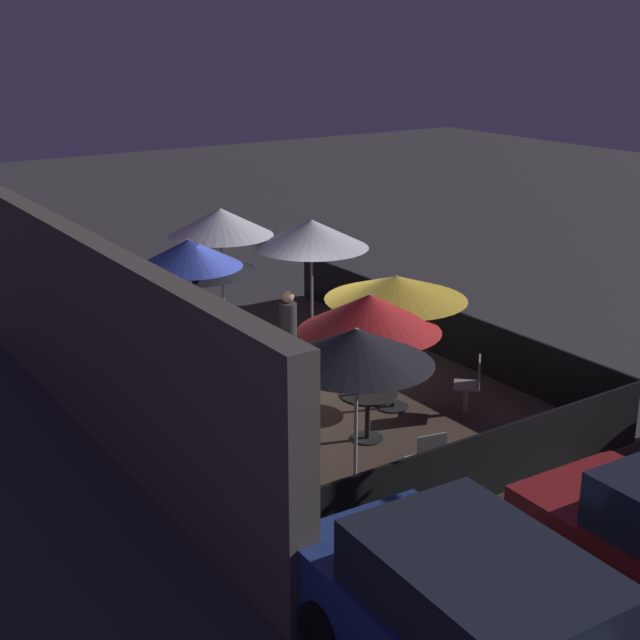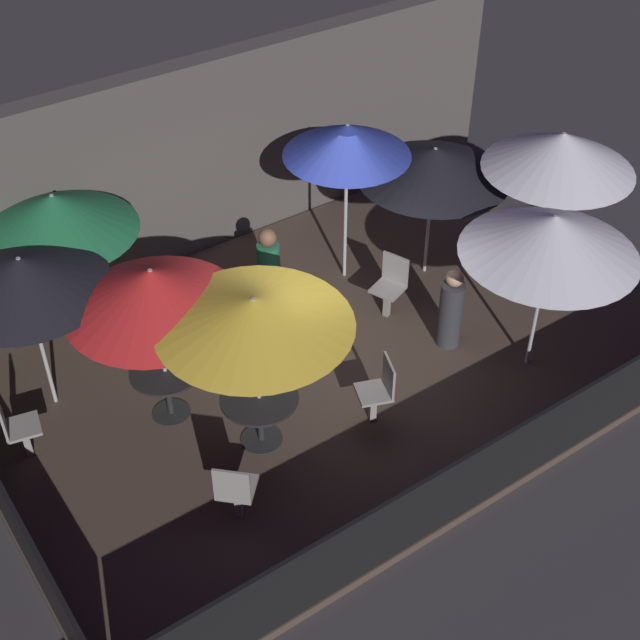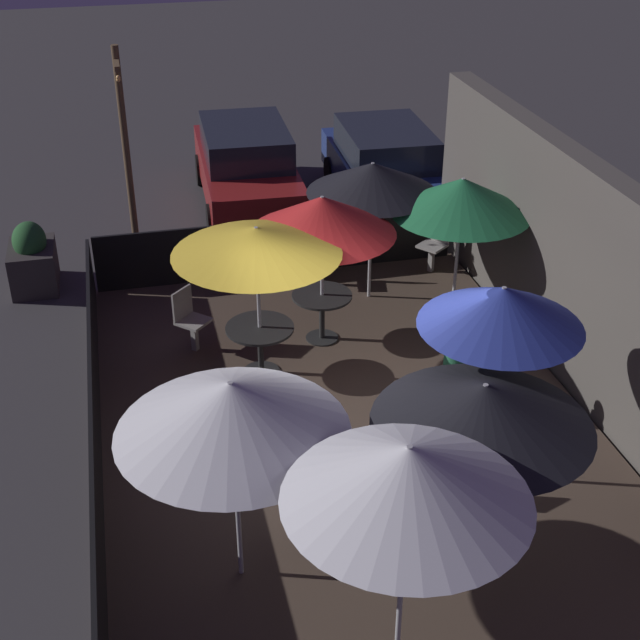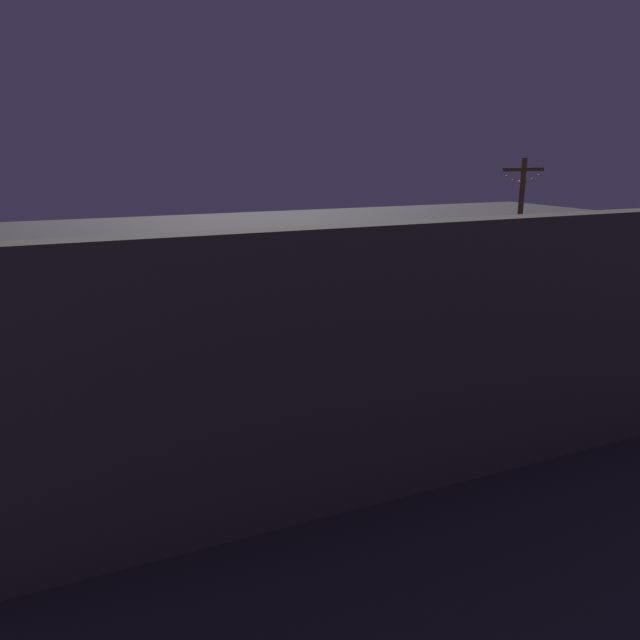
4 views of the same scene
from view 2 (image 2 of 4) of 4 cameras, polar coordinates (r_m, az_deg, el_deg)
name	(u,v)px [view 2 (image 2 of 4)]	position (r m, az deg, el deg)	size (l,w,h in m)	color
ground_plane	(327,360)	(12.01, 0.44, -2.59)	(60.00, 60.00, 0.00)	#383538
patio_deck	(327,357)	(11.97, 0.44, -2.38)	(9.02, 6.12, 0.12)	#47382D
building_wall	(199,160)	(13.43, -7.77, 10.10)	(10.62, 0.36, 3.06)	#4C4742
fence_front	(486,472)	(10.02, 10.58, -9.56)	(8.82, 0.05, 0.95)	black
patio_umbrella_0	(254,312)	(9.49, -4.25, 0.49)	(2.19, 2.19, 2.16)	#B2B2B7
patio_umbrella_1	(153,290)	(10.01, -10.65, 1.93)	(2.05, 2.05, 2.21)	#B2B2B7
patio_umbrella_2	(561,151)	(12.40, 15.15, 10.37)	(2.06, 2.06, 2.43)	#B2B2B7
patio_umbrella_3	(347,140)	(12.10, 1.75, 11.44)	(1.75, 1.75, 2.47)	#B2B2B7
patio_umbrella_4	(23,275)	(10.52, -18.50, 2.75)	(1.96, 1.96, 2.22)	#B2B2B7
patio_umbrella_5	(434,163)	(12.49, 7.32, 9.94)	(2.15, 2.15, 2.06)	#B2B2B7
patio_umbrella_6	(55,214)	(11.62, -16.57, 6.54)	(2.03, 2.03, 2.18)	#B2B2B7
patio_umbrella_7	(552,235)	(10.89, 14.62, 5.28)	(2.18, 2.18, 2.30)	#B2B2B7
dining_table_0	(260,406)	(10.44, -3.89, -5.50)	(0.92, 0.92, 0.72)	black
dining_table_1	(166,379)	(10.88, -9.80, -3.77)	(0.86, 0.86, 0.72)	black
patio_chair_0	(16,426)	(10.87, -18.89, -6.45)	(0.47, 0.47, 0.91)	gray
patio_chair_2	(379,389)	(10.73, 3.79, -4.45)	(0.52, 0.52, 0.92)	gray
patio_chair_3	(390,284)	(12.32, 4.53, 2.29)	(0.51, 0.51, 0.92)	gray
patio_chair_4	(235,490)	(9.71, -5.44, -10.75)	(0.57, 0.57, 0.92)	gray
patron_0	(269,269)	(12.46, -3.28, 3.27)	(0.45, 0.45, 1.23)	#236642
patron_1	(451,310)	(11.88, 8.37, 0.61)	(0.45, 0.45, 1.21)	#333338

